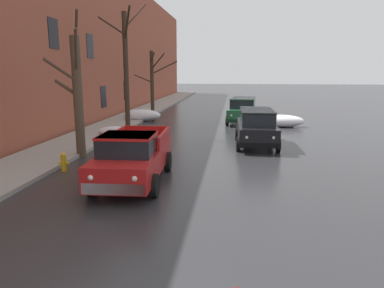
{
  "coord_description": "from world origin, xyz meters",
  "views": [
    {
      "loc": [
        1.58,
        -3.66,
        3.72
      ],
      "look_at": [
        0.15,
        8.68,
        1.21
      ],
      "focal_mm": 34.08,
      "sensor_mm": 36.0,
      "label": 1
    }
  ],
  "objects_px": {
    "suv_green_parked_kerbside_mid": "(243,109)",
    "pickup_truck_red_approaching_near_lane": "(133,157)",
    "bare_tree_second_along_sidewalk": "(77,94)",
    "bare_tree_far_down_block": "(153,82)",
    "bare_tree_mid_block": "(126,68)",
    "fire_hydrant": "(64,162)",
    "suv_black_parked_kerbside_close": "(256,126)"
  },
  "relations": [
    {
      "from": "bare_tree_second_along_sidewalk",
      "to": "bare_tree_far_down_block",
      "type": "bearing_deg",
      "value": 89.66
    },
    {
      "from": "fire_hydrant",
      "to": "bare_tree_mid_block",
      "type": "bearing_deg",
      "value": 91.81
    },
    {
      "from": "pickup_truck_red_approaching_near_lane",
      "to": "suv_black_parked_kerbside_close",
      "type": "xyz_separation_m",
      "value": [
        4.45,
        6.76,
        0.11
      ]
    },
    {
      "from": "bare_tree_far_down_block",
      "to": "fire_hydrant",
      "type": "height_order",
      "value": "bare_tree_far_down_block"
    },
    {
      "from": "suv_black_parked_kerbside_close",
      "to": "suv_green_parked_kerbside_mid",
      "type": "relative_size",
      "value": 0.95
    },
    {
      "from": "fire_hydrant",
      "to": "bare_tree_second_along_sidewalk",
      "type": "bearing_deg",
      "value": 98.29
    },
    {
      "from": "bare_tree_mid_block",
      "to": "suv_black_parked_kerbside_close",
      "type": "relative_size",
      "value": 1.7
    },
    {
      "from": "bare_tree_second_along_sidewalk",
      "to": "suv_black_parked_kerbside_close",
      "type": "distance_m",
      "value": 8.64
    },
    {
      "from": "suv_green_parked_kerbside_mid",
      "to": "pickup_truck_red_approaching_near_lane",
      "type": "bearing_deg",
      "value": -105.02
    },
    {
      "from": "bare_tree_mid_block",
      "to": "suv_black_parked_kerbside_close",
      "type": "height_order",
      "value": "bare_tree_mid_block"
    },
    {
      "from": "bare_tree_second_along_sidewalk",
      "to": "suv_black_parked_kerbside_close",
      "type": "relative_size",
      "value": 1.31
    },
    {
      "from": "pickup_truck_red_approaching_near_lane",
      "to": "suv_green_parked_kerbside_mid",
      "type": "height_order",
      "value": "suv_green_parked_kerbside_mid"
    },
    {
      "from": "bare_tree_mid_block",
      "to": "bare_tree_far_down_block",
      "type": "distance_m",
      "value": 7.13
    },
    {
      "from": "bare_tree_mid_block",
      "to": "suv_black_parked_kerbside_close",
      "type": "bearing_deg",
      "value": -26.26
    },
    {
      "from": "bare_tree_far_down_block",
      "to": "pickup_truck_red_approaching_near_lane",
      "type": "xyz_separation_m",
      "value": [
        3.24,
        -17.63,
        -1.96
      ]
    },
    {
      "from": "fire_hydrant",
      "to": "suv_black_parked_kerbside_close",
      "type": "bearing_deg",
      "value": 37.11
    },
    {
      "from": "bare_tree_mid_block",
      "to": "fire_hydrant",
      "type": "relative_size",
      "value": 11.01
    },
    {
      "from": "bare_tree_second_along_sidewalk",
      "to": "bare_tree_far_down_block",
      "type": "height_order",
      "value": "bare_tree_second_along_sidewalk"
    },
    {
      "from": "bare_tree_mid_block",
      "to": "fire_hydrant",
      "type": "height_order",
      "value": "bare_tree_mid_block"
    },
    {
      "from": "suv_green_parked_kerbside_mid",
      "to": "suv_black_parked_kerbside_close",
      "type": "bearing_deg",
      "value": -86.44
    },
    {
      "from": "bare_tree_far_down_block",
      "to": "suv_black_parked_kerbside_close",
      "type": "xyz_separation_m",
      "value": [
        7.68,
        -10.87,
        -1.85
      ]
    },
    {
      "from": "bare_tree_second_along_sidewalk",
      "to": "suv_black_parked_kerbside_close",
      "type": "xyz_separation_m",
      "value": [
        7.77,
        3.34,
        -1.75
      ]
    },
    {
      "from": "suv_black_parked_kerbside_close",
      "to": "pickup_truck_red_approaching_near_lane",
      "type": "bearing_deg",
      "value": -123.36
    },
    {
      "from": "bare_tree_mid_block",
      "to": "pickup_truck_red_approaching_near_lane",
      "type": "relative_size",
      "value": 1.55
    },
    {
      "from": "bare_tree_second_along_sidewalk",
      "to": "bare_tree_far_down_block",
      "type": "relative_size",
      "value": 1.14
    },
    {
      "from": "bare_tree_far_down_block",
      "to": "suv_black_parked_kerbside_close",
      "type": "distance_m",
      "value": 13.44
    },
    {
      "from": "suv_black_parked_kerbside_close",
      "to": "fire_hydrant",
      "type": "height_order",
      "value": "suv_black_parked_kerbside_close"
    },
    {
      "from": "pickup_truck_red_approaching_near_lane",
      "to": "bare_tree_second_along_sidewalk",
      "type": "bearing_deg",
      "value": 134.21
    },
    {
      "from": "bare_tree_second_along_sidewalk",
      "to": "suv_green_parked_kerbside_mid",
      "type": "relative_size",
      "value": 1.24
    },
    {
      "from": "suv_black_parked_kerbside_close",
      "to": "fire_hydrant",
      "type": "distance_m",
      "value": 9.34
    },
    {
      "from": "pickup_truck_red_approaching_near_lane",
      "to": "suv_black_parked_kerbside_close",
      "type": "distance_m",
      "value": 8.09
    },
    {
      "from": "bare_tree_far_down_block",
      "to": "pickup_truck_red_approaching_near_lane",
      "type": "height_order",
      "value": "bare_tree_far_down_block"
    }
  ]
}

